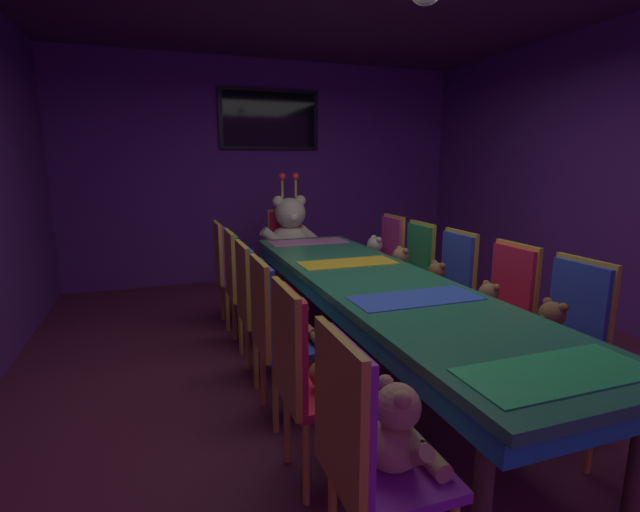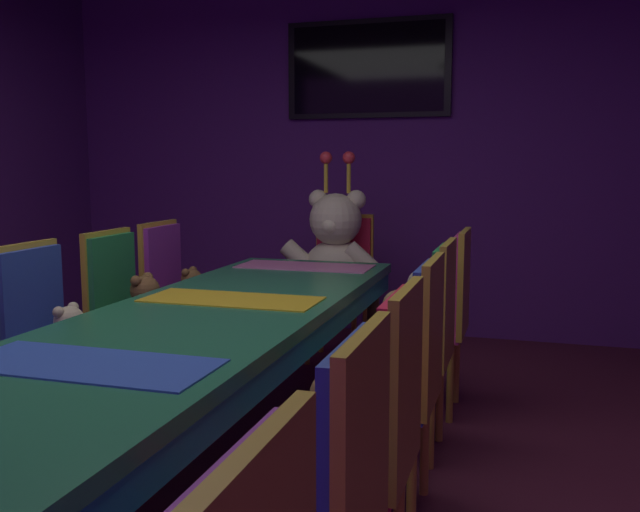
{
  "view_description": "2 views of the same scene",
  "coord_description": "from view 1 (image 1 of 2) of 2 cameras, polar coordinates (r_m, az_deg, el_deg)",
  "views": [
    {
      "loc": [
        -1.39,
        -2.78,
        1.53
      ],
      "look_at": [
        -0.05,
        1.03,
        0.7
      ],
      "focal_mm": 25.83,
      "sensor_mm": 36.0,
      "label": 1
    },
    {
      "loc": [
        1.22,
        -2.2,
        1.32
      ],
      "look_at": [
        0.24,
        1.03,
        0.88
      ],
      "focal_mm": 38.89,
      "sensor_mm": 36.0,
      "label": 2
    }
  ],
  "objects": [
    {
      "name": "chair_right_5",
      "position": [
        4.86,
        8.25,
        0.42
      ],
      "size": [
        0.42,
        0.41,
        0.98
      ],
      "rotation": [
        0.0,
        0.0,
        3.14
      ],
      "color": "#CC338C",
      "rests_on": "ground_plane"
    },
    {
      "name": "chair_left_4",
      "position": [
        3.83,
        -9.86,
        -2.64
      ],
      "size": [
        0.42,
        0.41,
        0.98
      ],
      "color": "#268C4C",
      "rests_on": "ground_plane"
    },
    {
      "name": "teddy_right_1",
      "position": [
        2.98,
        26.6,
        -8.11
      ],
      "size": [
        0.24,
        0.31,
        0.3
      ],
      "rotation": [
        0.0,
        0.0,
        3.14
      ],
      "color": "brown",
      "rests_on": "chair_right_1"
    },
    {
      "name": "teddy_right_3",
      "position": [
        3.82,
        14.12,
        -3.1
      ],
      "size": [
        0.24,
        0.31,
        0.29
      ],
      "rotation": [
        0.0,
        0.0,
        3.14
      ],
      "color": "brown",
      "rests_on": "chair_right_3"
    },
    {
      "name": "chair_left_0",
      "position": [
        1.69,
        4.95,
        -21.83
      ],
      "size": [
        0.42,
        0.41,
        0.98
      ],
      "color": "purple",
      "rests_on": "ground_plane"
    },
    {
      "name": "wall_tv",
      "position": [
        6.07,
        -6.27,
        16.46
      ],
      "size": [
        1.27,
        0.06,
        0.74
      ],
      "color": "black"
    },
    {
      "name": "chair_left_2",
      "position": [
        2.74,
        -5.77,
        -8.33
      ],
      "size": [
        0.42,
        0.41,
        0.98
      ],
      "color": "#2D47B2",
      "rests_on": "ground_plane"
    },
    {
      "name": "throne_chair",
      "position": [
        5.4,
        -4.12,
        1.63
      ],
      "size": [
        0.41,
        0.42,
        0.98
      ],
      "rotation": [
        0.0,
        0.0,
        -1.57
      ],
      "color": "red",
      "rests_on": "ground_plane"
    },
    {
      "name": "teddy_left_1",
      "position": [
        2.25,
        1.43,
        -13.29
      ],
      "size": [
        0.24,
        0.3,
        0.29
      ],
      "color": "olive",
      "rests_on": "chair_left_1"
    },
    {
      "name": "teddy_right_2",
      "position": [
        3.35,
        20.03,
        -5.65
      ],
      "size": [
        0.22,
        0.29,
        0.27
      ],
      "rotation": [
        0.0,
        0.0,
        3.14
      ],
      "color": "olive",
      "rests_on": "chair_right_2"
    },
    {
      "name": "chair_left_5",
      "position": [
        4.38,
        -11.43,
        -0.93
      ],
      "size": [
        0.42,
        0.41,
        0.98
      ],
      "color": "purple",
      "rests_on": "ground_plane"
    },
    {
      "name": "teddy_left_2",
      "position": [
        2.78,
        -2.83,
        -8.2
      ],
      "size": [
        0.25,
        0.32,
        0.3
      ],
      "color": "olive",
      "rests_on": "chair_left_2"
    },
    {
      "name": "teddy_left_4",
      "position": [
        3.86,
        -7.73,
        -2.58
      ],
      "size": [
        0.25,
        0.32,
        0.31
      ],
      "color": "brown",
      "rests_on": "chair_left_4"
    },
    {
      "name": "wall_back",
      "position": [
        6.14,
        -6.33,
        10.33
      ],
      "size": [
        5.2,
        0.12,
        2.8
      ],
      "primitive_type": "cube",
      "color": "#59267F",
      "rests_on": "ground_plane"
    },
    {
      "name": "chair_right_2",
      "position": [
        3.44,
        21.91,
        -4.99
      ],
      "size": [
        0.42,
        0.41,
        0.98
      ],
      "rotation": [
        0.0,
        0.0,
        3.14
      ],
      "color": "red",
      "rests_on": "ground_plane"
    },
    {
      "name": "banquet_table",
      "position": [
        3.22,
        7.0,
        -4.15
      ],
      "size": [
        0.9,
        3.63,
        0.75
      ],
      "color": "#26724C",
      "rests_on": "ground_plane"
    },
    {
      "name": "chair_right_1",
      "position": [
        3.08,
        28.52,
        -7.47
      ],
      "size": [
        0.42,
        0.41,
        0.98
      ],
      "rotation": [
        0.0,
        0.0,
        3.14
      ],
      "color": "#2D47B2",
      "rests_on": "ground_plane"
    },
    {
      "name": "chair_right_4",
      "position": [
        4.36,
        11.51,
        -0.99
      ],
      "size": [
        0.42,
        0.41,
        0.98
      ],
      "rotation": [
        0.0,
        0.0,
        3.14
      ],
      "color": "#268C4C",
      "rests_on": "ground_plane"
    },
    {
      "name": "chair_right_3",
      "position": [
        3.9,
        15.9,
        -2.69
      ],
      "size": [
        0.42,
        0.41,
        0.98
      ],
      "rotation": [
        0.0,
        0.0,
        3.14
      ],
      "color": "#2D47B2",
      "rests_on": "ground_plane"
    },
    {
      "name": "teddy_right_5",
      "position": [
        4.79,
        6.69,
        0.3
      ],
      "size": [
        0.26,
        0.34,
        0.32
      ],
      "rotation": [
        0.0,
        0.0,
        3.14
      ],
      "color": "beige",
      "rests_on": "chair_right_5"
    },
    {
      "name": "teddy_left_5",
      "position": [
        4.4,
        -9.59,
        -1.15
      ],
      "size": [
        0.21,
        0.27,
        0.26
      ],
      "color": "brown",
      "rests_on": "chair_left_5"
    },
    {
      "name": "chair_left_1",
      "position": [
        2.2,
        -2.18,
        -13.46
      ],
      "size": [
        0.42,
        0.41,
        0.98
      ],
      "color": "red",
      "rests_on": "ground_plane"
    },
    {
      "name": "king_teddy_bear",
      "position": [
        5.21,
        -3.64,
        3.11
      ],
      "size": [
        0.74,
        0.57,
        0.95
      ],
      "rotation": [
        0.0,
        0.0,
        -1.57
      ],
      "color": "beige",
      "rests_on": "throne_chair"
    },
    {
      "name": "ground_plane",
      "position": [
        3.46,
        6.73,
        -14.7
      ],
      "size": [
        7.9,
        7.9,
        0.0
      ],
      "primitive_type": "plane",
      "color": "#591E33"
    },
    {
      "name": "teddy_right_4",
      "position": [
        4.29,
        9.83,
        -1.22
      ],
      "size": [
        0.25,
        0.33,
        0.31
      ],
      "rotation": [
        0.0,
        0.0,
        3.14
      ],
      "color": "#9E7247",
      "rests_on": "chair_right_4"
    },
    {
      "name": "teddy_left_0",
      "position": [
        1.75,
        9.65,
        -20.67
      ],
      "size": [
        0.27,
        0.35,
        0.33
      ],
      "color": "tan",
      "rests_on": "chair_left_0"
    },
    {
      "name": "chair_left_3",
      "position": [
        3.25,
        -8.08,
        -5.17
      ],
      "size": [
        0.42,
        0.41,
        0.98
      ],
      "color": "#2D47B2",
      "rests_on": "ground_plane"
    },
    {
      "name": "teddy_left_3",
      "position": [
        3.29,
        -5.62,
        -5.36
      ],
      "size": [
        0.22,
        0.28,
        0.27
      ],
      "color": "beige",
      "rests_on": "chair_left_3"
    }
  ]
}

